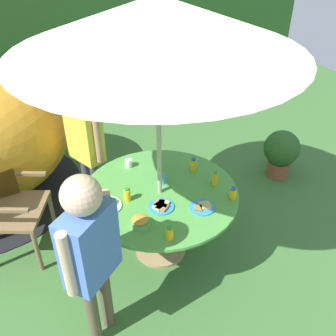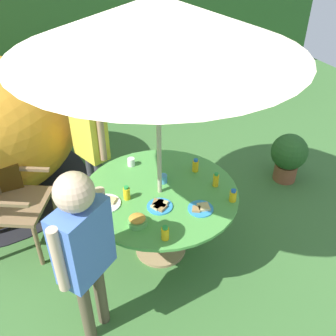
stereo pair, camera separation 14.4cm
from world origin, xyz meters
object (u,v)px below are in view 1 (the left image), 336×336
Objects in this scene: cup_near at (162,179)px; cup_far at (129,163)px; wooden_chair at (1,202)px; snack_bowl at (140,222)px; potted_plant at (281,152)px; patio_umbrella at (157,24)px; juice_bottle_near_left at (170,233)px; child_in_blue_shirt at (89,245)px; child_in_yellow_shirt at (85,136)px; juice_bottle_mid_right at (193,165)px; plate_far_left at (106,205)px; plate_near_right at (202,207)px; plate_mid_left at (161,206)px; juice_bottle_far_right at (127,195)px; garden_table at (160,205)px; juice_bottle_center_back at (233,193)px; juice_bottle_center_front at (215,178)px.

cup_far is (-0.16, 0.35, -0.00)m from cup_near.
snack_bowl is at bearing -108.24° from wooden_chair.
patio_umbrella is at bearing -166.42° from potted_plant.
cup_far is (0.09, 0.97, -0.02)m from juice_bottle_near_left.
potted_plant is at bearing -14.49° from child_in_blue_shirt.
child_in_blue_shirt is 19.21× the size of cup_near.
cup_far is (0.26, -0.43, -0.13)m from child_in_yellow_shirt.
potted_plant is 2.20m from child_in_yellow_shirt.
juice_bottle_mid_right is at bearing -78.98° from wooden_chair.
plate_far_left is 0.54m from cup_near.
child_in_yellow_shirt is 10.75× the size of juice_bottle_mid_right.
plate_near_right is at bearing -96.84° from wooden_chair.
juice_bottle_mid_right is at bearing 6.47° from cup_near.
cup_near is (0.42, -0.79, -0.13)m from child_in_yellow_shirt.
snack_bowl is 0.61× the size of plate_far_left.
snack_bowl is at bearing -19.22° from child_in_yellow_shirt.
plate_mid_left is 1.67× the size of juice_bottle_far_right.
cup_far reaches higher than garden_table.
child_in_yellow_shirt is (-2.09, 0.47, 0.52)m from potted_plant.
plate_mid_left is at bearing 73.43° from juice_bottle_near_left.
child_in_yellow_shirt reaches higher than cup_far.
juice_bottle_center_back is 0.99m from cup_far.
snack_bowl is 1.19× the size of juice_bottle_mid_right.
plate_far_left is 0.18m from juice_bottle_far_right.
child_in_blue_shirt reaches higher than child_in_yellow_shirt.
potted_plant is 1.74m from cup_near.
child_in_blue_shirt is at bearing -36.94° from child_in_yellow_shirt.
wooden_chair is 6.71× the size of snack_bowl.
juice_bottle_far_right is at bearing 84.93° from snack_bowl.
juice_bottle_far_right is (-0.10, 0.54, 0.00)m from juice_bottle_near_left.
juice_bottle_center_back is (0.57, -0.17, 0.04)m from plate_mid_left.
juice_bottle_center_front is (0.46, -0.12, -1.28)m from patio_umbrella.
garden_table is 0.59× the size of patio_umbrella.
child_in_yellow_shirt is at bearing -45.16° from wooden_chair.
juice_bottle_far_right is at bearing 134.36° from plate_mid_left.
garden_table is 0.52m from juice_bottle_center_front.
child_in_yellow_shirt is 0.88m from juice_bottle_far_right.
garden_table is 0.34m from juice_bottle_far_right.
child_in_yellow_shirt reaches higher than plate_mid_left.
juice_bottle_center_back is (0.49, -0.35, 0.19)m from garden_table.
child_in_yellow_shirt reaches higher than juice_bottle_near_left.
juice_bottle_far_right reaches higher than juice_bottle_center_back.
cup_far is (-0.29, 0.80, 0.03)m from plate_near_right.
plate_near_right is at bearing -23.81° from child_in_blue_shirt.
juice_bottle_far_right is at bearing -113.84° from cup_far.
juice_bottle_mid_right is (0.58, 0.66, 0.00)m from juice_bottle_near_left.
juice_bottle_near_left is at bearing -155.55° from plate_near_right.
snack_bowl is at bearing -167.28° from juice_bottle_center_front.
juice_bottle_center_back is at bearing -21.70° from plate_far_left.
snack_bowl is at bearing -106.37° from cup_far.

